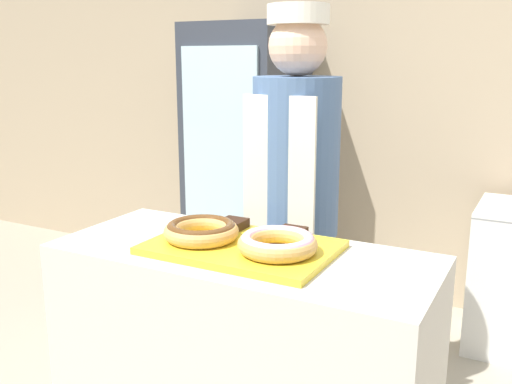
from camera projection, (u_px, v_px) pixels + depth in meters
wall_back at (404, 97)px, 3.64m from camera, size 8.00×0.06×2.70m
display_counter at (243, 381)px, 2.01m from camera, size 1.29×0.55×0.97m
serving_tray at (242, 247)px, 1.90m from camera, size 0.61×0.41×0.02m
donut_chocolate_glaze at (201, 230)px, 1.93m from camera, size 0.26×0.26×0.06m
donut_light_glaze at (278, 243)px, 1.80m from camera, size 0.26×0.26×0.06m
brownie_back_left at (233, 224)px, 2.07m from camera, size 0.09×0.09×0.03m
brownie_back_right at (291, 233)px, 1.96m from camera, size 0.09×0.09×0.03m
baker_person at (294, 211)px, 2.41m from camera, size 0.36×0.36×1.80m
beverage_fridge at (247, 163)px, 3.82m from camera, size 0.64×0.70×1.81m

